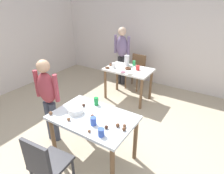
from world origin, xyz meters
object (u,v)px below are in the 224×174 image
at_px(dining_table_far, 128,74).
at_px(chair_far_table, 137,69).
at_px(soda_can, 96,101).
at_px(pitcher_far, 127,60).
at_px(chair_near_table, 46,163).
at_px(person_adult_far, 122,51).
at_px(person_girl_near, 48,96).
at_px(dining_table_near, 93,123).
at_px(mixing_bowl, 75,110).

relative_size(dining_table_far, chair_far_table, 1.18).
xyz_separation_m(soda_can, pitcher_far, (-0.48, 1.84, 0.06)).
relative_size(chair_near_table, person_adult_far, 0.57).
xyz_separation_m(chair_near_table, person_adult_far, (-0.90, 3.31, 0.42)).
distance_m(dining_table_far, chair_far_table, 0.71).
distance_m(chair_near_table, chair_far_table, 3.37).
bearing_deg(person_adult_far, person_girl_near, -86.26).
bearing_deg(person_girl_near, dining_table_far, 78.76).
bearing_deg(dining_table_near, dining_table_far, 103.64).
xyz_separation_m(chair_far_table, mixing_bowl, (0.32, -2.65, 0.29)).
relative_size(chair_near_table, chair_far_table, 1.00).
bearing_deg(pitcher_far, person_adult_far, 131.04).
bearing_deg(person_adult_far, dining_table_near, -68.34).
bearing_deg(mixing_bowl, person_adult_far, 106.11).
height_order(dining_table_far, soda_can, soda_can).
bearing_deg(mixing_bowl, dining_table_near, 12.50).
height_order(chair_far_table, person_adult_far, person_adult_far).
distance_m(chair_far_table, soda_can, 2.39).
relative_size(chair_near_table, soda_can, 7.13).
distance_m(person_adult_far, mixing_bowl, 2.73).
height_order(chair_near_table, soda_can, soda_can).
height_order(person_girl_near, mixing_bowl, person_girl_near).
bearing_deg(dining_table_far, chair_far_table, 99.71).
bearing_deg(mixing_bowl, dining_table_far, 95.88).
relative_size(mixing_bowl, pitcher_far, 0.91).
height_order(dining_table_far, chair_near_table, chair_near_table).
relative_size(person_girl_near, pitcher_far, 6.04).
height_order(dining_table_far, person_girl_near, person_girl_near).
height_order(dining_table_near, mixing_bowl, mixing_bowl).
height_order(person_adult_far, soda_can, person_adult_far).
relative_size(person_girl_near, person_adult_far, 0.92).
bearing_deg(person_adult_far, mixing_bowl, -73.89).
height_order(chair_far_table, person_girl_near, person_girl_near).
relative_size(chair_far_table, mixing_bowl, 4.07).
xyz_separation_m(person_girl_near, soda_can, (0.71, 0.30, -0.03)).
bearing_deg(person_girl_near, dining_table_near, 1.97).
relative_size(chair_near_table, pitcher_far, 3.71).
distance_m(mixing_bowl, soda_can, 0.35).
bearing_deg(dining_table_far, chair_near_table, -82.68).
relative_size(chair_far_table, person_girl_near, 0.61).
relative_size(dining_table_near, chair_near_table, 1.31).
distance_m(person_girl_near, pitcher_far, 2.15).
height_order(chair_near_table, person_adult_far, person_adult_far).
relative_size(dining_table_near, pitcher_far, 4.85).
height_order(mixing_bowl, soda_can, soda_can).
bearing_deg(pitcher_far, dining_table_far, -51.57).
distance_m(person_girl_near, person_adult_far, 2.60).
xyz_separation_m(dining_table_near, person_adult_far, (-1.02, 2.56, 0.28)).
bearing_deg(pitcher_far, mixing_bowl, -80.53).
bearing_deg(chair_far_table, person_girl_near, -95.83).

